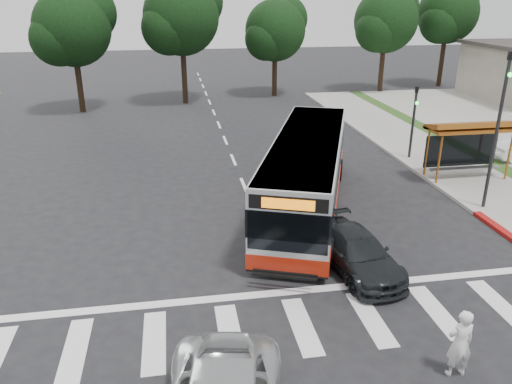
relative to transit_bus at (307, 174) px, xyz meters
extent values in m
plane|color=black|center=(-2.19, -2.83, -1.55)|extent=(140.00, 140.00, 0.00)
cube|color=gray|center=(8.81, 5.17, -1.49)|extent=(4.00, 40.00, 0.12)
cube|color=#9E9991|center=(6.81, 5.17, -1.47)|extent=(0.30, 40.00, 0.15)
cube|color=silver|center=(-2.19, -7.83, -1.54)|extent=(18.00, 2.60, 0.01)
cylinder|color=#975219|center=(6.81, 1.57, -0.28)|extent=(0.10, 0.10, 2.30)
cylinder|color=#975219|center=(10.41, 1.57, -0.28)|extent=(0.10, 0.10, 2.30)
cylinder|color=#975219|center=(6.81, 2.77, -0.28)|extent=(0.10, 0.10, 2.30)
cylinder|color=#975219|center=(10.41, 2.77, -0.28)|extent=(0.10, 0.10, 2.30)
cube|color=#975219|center=(8.61, 2.17, 1.02)|extent=(4.20, 1.60, 0.12)
cube|color=#975219|center=(8.61, 2.22, 1.17)|extent=(4.20, 1.32, 0.51)
cube|color=black|center=(8.61, 2.77, -0.23)|extent=(3.80, 0.06, 1.60)
cube|color=gray|center=(8.61, 2.17, -0.98)|extent=(3.60, 0.40, 0.08)
cylinder|color=black|center=(7.41, -1.33, 1.70)|extent=(0.14, 0.14, 6.50)
imported|color=black|center=(7.41, -1.33, 4.45)|extent=(0.16, 0.20, 1.00)
sphere|color=#19E533|center=(7.41, -1.51, 4.10)|extent=(0.18, 0.18, 0.18)
cylinder|color=black|center=(7.41, 5.67, 0.45)|extent=(0.14, 0.14, 4.00)
imported|color=black|center=(7.41, 5.67, 1.95)|extent=(0.16, 0.20, 1.00)
sphere|color=#19E533|center=(7.41, 5.49, 1.60)|extent=(0.18, 0.18, 0.18)
cylinder|color=black|center=(13.81, 25.17, 0.75)|extent=(0.44, 0.44, 4.40)
sphere|color=black|center=(13.81, 25.17, 4.75)|extent=(5.60, 5.60, 5.60)
sphere|color=black|center=(14.93, 26.01, 5.75)|extent=(4.20, 4.20, 4.20)
sphere|color=black|center=(12.83, 24.47, 4.05)|extent=(3.92, 3.92, 3.92)
cylinder|color=black|center=(20.81, 27.17, 0.87)|extent=(0.44, 0.44, 4.84)
sphere|color=black|center=(20.81, 27.17, 5.27)|extent=(5.60, 5.60, 5.60)
sphere|color=black|center=(21.93, 28.01, 6.37)|extent=(4.20, 4.20, 4.20)
sphere|color=black|center=(19.83, 26.47, 4.50)|extent=(3.92, 3.92, 3.92)
cylinder|color=black|center=(-4.19, 23.17, 0.87)|extent=(0.44, 0.44, 4.84)
sphere|color=black|center=(-4.19, 23.17, 5.27)|extent=(6.00, 6.00, 6.00)
sphere|color=black|center=(-2.99, 24.07, 6.37)|extent=(4.50, 4.50, 4.50)
sphere|color=black|center=(-5.24, 22.42, 4.50)|extent=(4.20, 4.20, 4.20)
cylinder|color=black|center=(3.81, 25.17, 0.43)|extent=(0.44, 0.44, 3.96)
sphere|color=black|center=(3.81, 25.17, 4.03)|extent=(5.20, 5.20, 5.20)
sphere|color=black|center=(4.85, 25.95, 4.93)|extent=(3.90, 3.90, 3.90)
sphere|color=black|center=(2.90, 24.52, 3.40)|extent=(3.64, 3.64, 3.64)
cylinder|color=black|center=(-12.19, 21.17, 0.65)|extent=(0.44, 0.44, 4.40)
sphere|color=black|center=(-12.19, 21.17, 4.65)|extent=(5.60, 5.60, 5.60)
sphere|color=black|center=(-11.07, 22.01, 5.65)|extent=(4.20, 4.20, 4.20)
sphere|color=black|center=(-13.17, 20.47, 3.95)|extent=(3.92, 3.92, 3.92)
imported|color=white|center=(0.96, -10.27, -0.65)|extent=(0.66, 0.43, 1.80)
imported|color=black|center=(0.33, -5.16, -0.91)|extent=(2.37, 4.61, 1.28)
camera|label=1|loc=(-5.35, -18.86, 6.96)|focal=35.00mm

